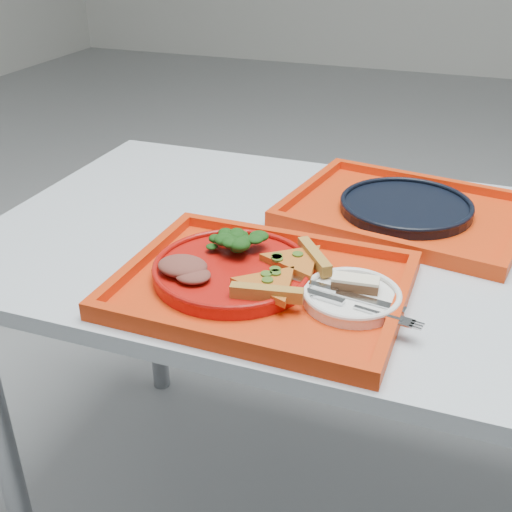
{
  "coord_description": "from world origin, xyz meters",
  "views": [
    {
      "loc": [
        0.09,
        -1.04,
        1.29
      ],
      "look_at": [
        -0.24,
        -0.15,
        0.78
      ],
      "focal_mm": 45.0,
      "sensor_mm": 36.0,
      "label": 1
    }
  ],
  "objects_px": {
    "tray_main": "(262,289)",
    "navy_plate": "(406,208)",
    "tray_far": "(405,214)",
    "dinner_plate": "(233,272)",
    "dessert_bar": "(355,283)"
  },
  "relations": [
    {
      "from": "tray_main",
      "to": "navy_plate",
      "type": "distance_m",
      "value": 0.41
    },
    {
      "from": "tray_far",
      "to": "dinner_plate",
      "type": "distance_m",
      "value": 0.43
    },
    {
      "from": "tray_main",
      "to": "dessert_bar",
      "type": "bearing_deg",
      "value": 8.3
    },
    {
      "from": "tray_main",
      "to": "dessert_bar",
      "type": "relative_size",
      "value": 6.06
    },
    {
      "from": "navy_plate",
      "to": "dessert_bar",
      "type": "xyz_separation_m",
      "value": [
        -0.03,
        -0.35,
        0.02
      ]
    },
    {
      "from": "tray_main",
      "to": "tray_far",
      "type": "xyz_separation_m",
      "value": [
        0.17,
        0.37,
        0.0
      ]
    },
    {
      "from": "tray_main",
      "to": "tray_far",
      "type": "relative_size",
      "value": 1.0
    },
    {
      "from": "tray_main",
      "to": "dinner_plate",
      "type": "distance_m",
      "value": 0.06
    },
    {
      "from": "navy_plate",
      "to": "dessert_bar",
      "type": "relative_size",
      "value": 3.5
    },
    {
      "from": "tray_far",
      "to": "dessert_bar",
      "type": "bearing_deg",
      "value": -84.99
    },
    {
      "from": "tray_main",
      "to": "tray_far",
      "type": "bearing_deg",
      "value": 66.06
    },
    {
      "from": "dinner_plate",
      "to": "tray_main",
      "type": "bearing_deg",
      "value": -10.3
    },
    {
      "from": "navy_plate",
      "to": "dinner_plate",
      "type": "bearing_deg",
      "value": -122.34
    },
    {
      "from": "tray_main",
      "to": "dinner_plate",
      "type": "height_order",
      "value": "dinner_plate"
    },
    {
      "from": "tray_far",
      "to": "navy_plate",
      "type": "height_order",
      "value": "navy_plate"
    }
  ]
}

